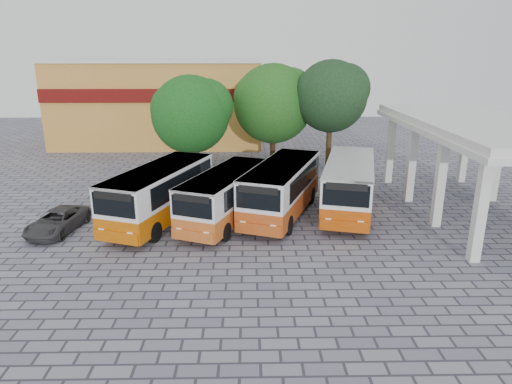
{
  "coord_description": "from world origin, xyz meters",
  "views": [
    {
      "loc": [
        -2.22,
        -20.97,
        8.97
      ],
      "look_at": [
        -1.78,
        3.3,
        1.5
      ],
      "focal_mm": 32.0,
      "sensor_mm": 36.0,
      "label": 1
    }
  ],
  "objects_px": {
    "bus_centre_left": "(226,194)",
    "parked_car": "(57,221)",
    "bus_far_right": "(349,183)",
    "bus_centre_right": "(282,186)",
    "bus_far_left": "(160,191)"
  },
  "relations": [
    {
      "from": "bus_centre_left",
      "to": "bus_centre_right",
      "type": "height_order",
      "value": "bus_centre_right"
    },
    {
      "from": "bus_centre_right",
      "to": "parked_car",
      "type": "distance_m",
      "value": 12.08
    },
    {
      "from": "bus_centre_right",
      "to": "bus_centre_left",
      "type": "bearing_deg",
      "value": -142.55
    },
    {
      "from": "bus_centre_left",
      "to": "bus_far_left",
      "type": "bearing_deg",
      "value": -160.85
    },
    {
      "from": "parked_car",
      "to": "bus_centre_left",
      "type": "bearing_deg",
      "value": 17.3
    },
    {
      "from": "bus_centre_right",
      "to": "bus_far_right",
      "type": "distance_m",
      "value": 3.95
    },
    {
      "from": "bus_far_left",
      "to": "bus_centre_right",
      "type": "xyz_separation_m",
      "value": [
        6.68,
        0.82,
        -0.0
      ]
    },
    {
      "from": "bus_far_left",
      "to": "parked_car",
      "type": "distance_m",
      "value": 5.46
    },
    {
      "from": "bus_centre_left",
      "to": "bus_centre_right",
      "type": "xyz_separation_m",
      "value": [
        3.1,
        0.97,
        0.12
      ]
    },
    {
      "from": "bus_far_left",
      "to": "bus_centre_left",
      "type": "height_order",
      "value": "bus_far_left"
    },
    {
      "from": "bus_far_right",
      "to": "parked_car",
      "type": "xyz_separation_m",
      "value": [
        -15.73,
        -2.76,
        -1.19
      ]
    },
    {
      "from": "bus_far_right",
      "to": "parked_car",
      "type": "relative_size",
      "value": 2.16
    },
    {
      "from": "bus_far_left",
      "to": "bus_centre_left",
      "type": "distance_m",
      "value": 3.59
    },
    {
      "from": "bus_centre_left",
      "to": "bus_far_right",
      "type": "relative_size",
      "value": 0.93
    },
    {
      "from": "bus_centre_left",
      "to": "parked_car",
      "type": "height_order",
      "value": "bus_centre_left"
    }
  ]
}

